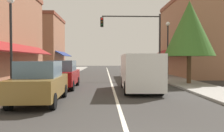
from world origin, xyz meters
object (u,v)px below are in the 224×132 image
object	(u,v)px
parked_car_second_left	(63,74)
parked_car_nearest_left	(40,82)
street_lamp_left_near	(11,29)
street_lamp_right_mid	(168,41)
van_in_lane	(140,71)
traffic_signal_mast_arm	(140,34)
tree_right_near	(189,29)

from	to	relation	value
parked_car_second_left	parked_car_nearest_left	bearing A→B (deg)	-90.92
parked_car_nearest_left	street_lamp_left_near	xyz separation A→B (m)	(-1.84, 1.58, 2.41)
parked_car_nearest_left	street_lamp_right_mid	distance (m)	13.08
van_in_lane	traffic_signal_mast_arm	world-z (taller)	traffic_signal_mast_arm
parked_car_nearest_left	van_in_lane	size ratio (longest dim) A/B	0.79
street_lamp_right_mid	traffic_signal_mast_arm	bearing A→B (deg)	136.68
traffic_signal_mast_arm	street_lamp_left_near	xyz separation A→B (m)	(-7.96, -10.26, -0.96)
traffic_signal_mast_arm	tree_right_near	distance (m)	6.17
traffic_signal_mast_arm	tree_right_near	size ratio (longest dim) A/B	1.03
parked_car_nearest_left	tree_right_near	distance (m)	11.23
parked_car_second_left	van_in_lane	distance (m)	4.90
parked_car_second_left	tree_right_near	xyz separation A→B (m)	(8.71, 1.52, 3.14)
parked_car_second_left	traffic_signal_mast_arm	size ratio (longest dim) A/B	0.66
van_in_lane	parked_car_nearest_left	bearing A→B (deg)	-142.78
van_in_lane	traffic_signal_mast_arm	size ratio (longest dim) A/B	0.85
van_in_lane	street_lamp_left_near	bearing A→B (deg)	-162.91
parked_car_second_left	street_lamp_left_near	xyz separation A→B (m)	(-1.90, -3.18, 2.41)
street_lamp_left_near	van_in_lane	bearing A→B (deg)	15.58
tree_right_near	street_lamp_right_mid	bearing A→B (deg)	98.36
traffic_signal_mast_arm	street_lamp_right_mid	distance (m)	3.05
van_in_lane	tree_right_near	distance (m)	5.70
traffic_signal_mast_arm	street_lamp_left_near	bearing A→B (deg)	-127.79
parked_car_second_left	traffic_signal_mast_arm	distance (m)	9.92
van_in_lane	street_lamp_right_mid	bearing A→B (deg)	63.03
street_lamp_left_near	tree_right_near	size ratio (longest dim) A/B	0.82
parked_car_second_left	van_in_lane	bearing A→B (deg)	-16.12
van_in_lane	street_lamp_right_mid	distance (m)	7.64
parked_car_second_left	tree_right_near	distance (m)	9.39
street_lamp_left_near	tree_right_near	xyz separation A→B (m)	(10.61, 4.70, 0.73)
street_lamp_right_mid	van_in_lane	bearing A→B (deg)	-118.48
parked_car_second_left	street_lamp_left_near	distance (m)	4.42
parked_car_second_left	street_lamp_right_mid	distance (m)	9.96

